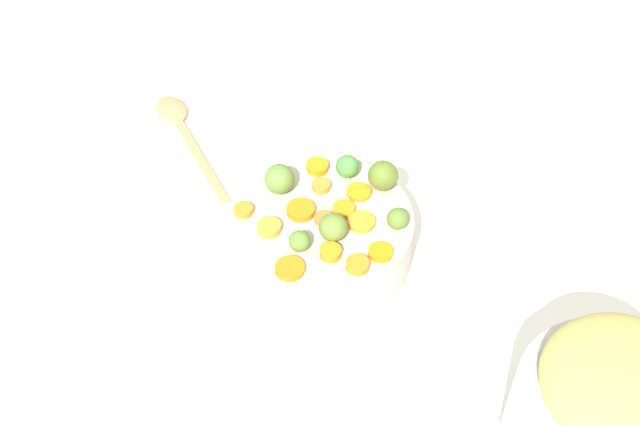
% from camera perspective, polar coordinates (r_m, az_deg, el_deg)
% --- Properties ---
extents(tabletop, '(2.40, 2.40, 0.02)m').
position_cam_1_polar(tabletop, '(1.19, 1.54, -4.02)').
color(tabletop, white).
rests_on(tabletop, ground).
extents(serving_bowl_carrots, '(0.26, 0.26, 0.08)m').
position_cam_1_polar(serving_bowl_carrots, '(1.16, -0.00, -1.75)').
color(serving_bowl_carrots, '#BAA99B').
rests_on(serving_bowl_carrots, tabletop).
extents(stuffing_mound, '(0.18, 0.18, 0.06)m').
position_cam_1_polar(stuffing_mound, '(0.93, 20.59, -11.17)').
color(stuffing_mound, tan).
rests_on(stuffing_mound, metal_pot).
extents(carrot_slice_0, '(0.04, 0.04, 0.01)m').
position_cam_1_polar(carrot_slice_0, '(1.20, -0.18, 3.24)').
color(carrot_slice_0, orange).
rests_on(carrot_slice_0, serving_bowl_carrots).
extents(carrot_slice_1, '(0.04, 0.04, 0.01)m').
position_cam_1_polar(carrot_slice_1, '(1.16, 2.73, 1.47)').
color(carrot_slice_1, orange).
rests_on(carrot_slice_1, serving_bowl_carrots).
extents(carrot_slice_2, '(0.05, 0.05, 0.01)m').
position_cam_1_polar(carrot_slice_2, '(1.12, 2.91, -0.62)').
color(carrot_slice_2, orange).
rests_on(carrot_slice_2, serving_bowl_carrots).
extents(carrot_slice_3, '(0.05, 0.05, 0.01)m').
position_cam_1_polar(carrot_slice_3, '(1.14, -1.35, 0.20)').
color(carrot_slice_3, orange).
rests_on(carrot_slice_3, serving_bowl_carrots).
extents(carrot_slice_4, '(0.04, 0.04, 0.01)m').
position_cam_1_polar(carrot_slice_4, '(1.09, 4.24, -2.74)').
color(carrot_slice_4, orange).
rests_on(carrot_slice_4, serving_bowl_carrots).
extents(carrot_slice_5, '(0.03, 0.03, 0.01)m').
position_cam_1_polar(carrot_slice_5, '(1.12, 0.24, -0.39)').
color(carrot_slice_5, orange).
rests_on(carrot_slice_5, serving_bowl_carrots).
extents(carrot_slice_6, '(0.04, 0.04, 0.01)m').
position_cam_1_polar(carrot_slice_6, '(1.07, 2.62, -3.64)').
color(carrot_slice_6, orange).
rests_on(carrot_slice_6, serving_bowl_carrots).
extents(carrot_slice_7, '(0.04, 0.04, 0.01)m').
position_cam_1_polar(carrot_slice_7, '(1.17, 0.09, 1.90)').
color(carrot_slice_7, orange).
rests_on(carrot_slice_7, serving_bowl_carrots).
extents(carrot_slice_8, '(0.04, 0.04, 0.01)m').
position_cam_1_polar(carrot_slice_8, '(1.11, -3.58, -1.02)').
color(carrot_slice_8, orange).
rests_on(carrot_slice_8, serving_bowl_carrots).
extents(carrot_slice_9, '(0.04, 0.04, 0.01)m').
position_cam_1_polar(carrot_slice_9, '(1.08, 0.73, -2.77)').
color(carrot_slice_9, orange).
rests_on(carrot_slice_9, serving_bowl_carrots).
extents(carrot_slice_10, '(0.04, 0.04, 0.01)m').
position_cam_1_polar(carrot_slice_10, '(1.14, 1.67, 0.26)').
color(carrot_slice_10, orange).
rests_on(carrot_slice_10, serving_bowl_carrots).
extents(carrot_slice_11, '(0.06, 0.06, 0.01)m').
position_cam_1_polar(carrot_slice_11, '(1.07, -2.12, -3.89)').
color(carrot_slice_11, orange).
rests_on(carrot_slice_11, serving_bowl_carrots).
extents(carrot_slice_12, '(0.04, 0.04, 0.01)m').
position_cam_1_polar(carrot_slice_12, '(1.14, -5.35, 0.20)').
color(carrot_slice_12, orange).
rests_on(carrot_slice_12, serving_bowl_carrots).
extents(brussels_sprout_0, '(0.03, 0.03, 0.03)m').
position_cam_1_polar(brussels_sprout_0, '(1.12, 5.44, -0.39)').
color(brussels_sprout_0, '#51762B').
rests_on(brussels_sprout_0, serving_bowl_carrots).
extents(brussels_sprout_1, '(0.03, 0.03, 0.03)m').
position_cam_1_polar(brussels_sprout_1, '(1.18, 1.93, 3.28)').
color(brussels_sprout_1, '#44833A').
rests_on(brussels_sprout_1, serving_bowl_carrots).
extents(brussels_sprout_2, '(0.04, 0.04, 0.04)m').
position_cam_1_polar(brussels_sprout_2, '(1.16, 4.41, 2.62)').
color(brussels_sprout_2, '#556C25').
rests_on(brussels_sprout_2, serving_bowl_carrots).
extents(brussels_sprout_3, '(0.04, 0.04, 0.04)m').
position_cam_1_polar(brussels_sprout_3, '(1.09, 0.86, -0.96)').
color(brussels_sprout_3, olive).
rests_on(brussels_sprout_3, serving_bowl_carrots).
extents(brussels_sprout_4, '(0.03, 0.03, 0.03)m').
position_cam_1_polar(brussels_sprout_4, '(1.08, -1.44, -1.96)').
color(brussels_sprout_4, '#547D30').
rests_on(brussels_sprout_4, serving_bowl_carrots).
extents(brussels_sprout_5, '(0.04, 0.04, 0.04)m').
position_cam_1_polar(brussels_sprout_5, '(1.16, -2.69, 2.52)').
color(brussels_sprout_5, '#597E36').
rests_on(brussels_sprout_5, serving_bowl_carrots).
extents(wooden_spoon, '(0.27, 0.15, 0.01)m').
position_cam_1_polar(wooden_spoon, '(1.41, -9.69, 6.03)').
color(wooden_spoon, tan).
rests_on(wooden_spoon, tabletop).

